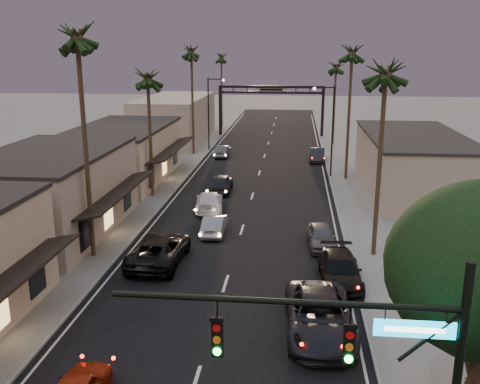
% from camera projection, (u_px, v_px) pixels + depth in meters
% --- Properties ---
extents(ground, '(200.00, 200.00, 0.00)m').
position_uv_depth(ground, '(255.00, 187.00, 49.39)').
color(ground, slate).
rests_on(ground, ground).
extents(road, '(14.00, 120.00, 0.02)m').
position_uv_depth(road, '(259.00, 175.00, 54.19)').
color(road, black).
rests_on(road, ground).
extents(sidewalk_left, '(5.00, 92.00, 0.12)m').
position_uv_depth(sidewalk_left, '(181.00, 159.00, 61.84)').
color(sidewalk_left, slate).
rests_on(sidewalk_left, ground).
extents(sidewalk_right, '(5.00, 92.00, 0.12)m').
position_uv_depth(sidewalk_right, '(347.00, 162.00, 59.94)').
color(sidewalk_right, slate).
rests_on(sidewalk_right, ground).
extents(storefront_mid, '(8.00, 14.00, 5.50)m').
position_uv_depth(storefront_mid, '(50.00, 195.00, 36.53)').
color(storefront_mid, '#A69C85').
rests_on(storefront_mid, ground).
extents(storefront_far, '(8.00, 16.00, 5.00)m').
position_uv_depth(storefront_far, '(124.00, 154.00, 51.96)').
color(storefront_far, '#C6B597').
rests_on(storefront_far, ground).
extents(storefront_dist, '(8.00, 20.00, 6.00)m').
position_uv_depth(storefront_dist, '(175.00, 119.00, 73.91)').
color(storefront_dist, '#A69C85').
rests_on(storefront_dist, ground).
extents(building_right, '(8.00, 18.00, 5.00)m').
position_uv_depth(building_right, '(412.00, 164.00, 47.33)').
color(building_right, '#A69C85').
rests_on(building_right, ground).
extents(traffic_signal, '(8.51, 0.22, 7.80)m').
position_uv_depth(traffic_signal, '(377.00, 363.00, 12.92)').
color(traffic_signal, black).
rests_on(traffic_signal, ground).
extents(arch, '(15.20, 0.40, 7.27)m').
position_uv_depth(arch, '(271.00, 98.00, 76.75)').
color(arch, black).
rests_on(arch, ground).
extents(streetlight_right, '(2.13, 0.30, 9.00)m').
position_uv_depth(streetlight_right, '(330.00, 124.00, 52.11)').
color(streetlight_right, black).
rests_on(streetlight_right, ground).
extents(streetlight_left, '(2.13, 0.30, 9.00)m').
position_uv_depth(streetlight_left, '(211.00, 108.00, 65.98)').
color(streetlight_left, black).
rests_on(streetlight_left, ground).
extents(palm_lb, '(3.20, 3.20, 15.20)m').
position_uv_depth(palm_lb, '(77.00, 31.00, 29.47)').
color(palm_lb, '#38281C').
rests_on(palm_lb, ground).
extents(palm_lc, '(3.20, 3.20, 12.20)m').
position_uv_depth(palm_lc, '(147.00, 73.00, 43.68)').
color(palm_lc, '#38281C').
rests_on(palm_lc, ground).
extents(palm_ld, '(3.20, 3.20, 14.20)m').
position_uv_depth(palm_ld, '(191.00, 48.00, 61.42)').
color(palm_ld, '#38281C').
rests_on(palm_ld, ground).
extents(palm_ra, '(3.20, 3.20, 13.20)m').
position_uv_depth(palm_ra, '(386.00, 67.00, 30.18)').
color(palm_ra, '#38281C').
rests_on(palm_ra, ground).
extents(palm_rb, '(3.20, 3.20, 14.20)m').
position_uv_depth(palm_rb, '(352.00, 49.00, 49.13)').
color(palm_rb, '#38281C').
rests_on(palm_rb, ground).
extents(palm_rc, '(3.20, 3.20, 12.20)m').
position_uv_depth(palm_rc, '(336.00, 64.00, 68.85)').
color(palm_rc, '#38281C').
rests_on(palm_rc, ground).
extents(palm_far, '(3.20, 3.20, 13.20)m').
position_uv_depth(palm_far, '(221.00, 55.00, 83.73)').
color(palm_far, '#38281C').
rests_on(palm_far, ground).
extents(oncoming_pickup, '(3.01, 6.24, 1.71)m').
position_uv_depth(oncoming_pickup, '(159.00, 249.00, 31.82)').
color(oncoming_pickup, black).
rests_on(oncoming_pickup, ground).
extents(oncoming_silver, '(1.54, 4.12, 1.35)m').
position_uv_depth(oncoming_silver, '(214.00, 224.00, 36.90)').
color(oncoming_silver, gray).
rests_on(oncoming_silver, ground).
extents(oncoming_white, '(2.71, 5.31, 1.48)m').
position_uv_depth(oncoming_white, '(209.00, 201.00, 42.29)').
color(oncoming_white, white).
rests_on(oncoming_white, ground).
extents(oncoming_dgrey, '(1.99, 4.87, 1.66)m').
position_uv_depth(oncoming_dgrey, '(220.00, 183.00, 47.54)').
color(oncoming_dgrey, black).
rests_on(oncoming_dgrey, ground).
extents(oncoming_grey_far, '(1.47, 4.21, 1.39)m').
position_uv_depth(oncoming_grey_far, '(222.00, 151.00, 63.01)').
color(oncoming_grey_far, '#45454A').
rests_on(oncoming_grey_far, ground).
extents(curbside_near, '(3.24, 6.51, 1.77)m').
position_uv_depth(curbside_near, '(319.00, 316.00, 23.86)').
color(curbside_near, black).
rests_on(curbside_near, ground).
extents(curbside_black, '(2.32, 5.42, 1.56)m').
position_uv_depth(curbside_black, '(340.00, 270.00, 29.04)').
color(curbside_black, black).
rests_on(curbside_black, ground).
extents(curbside_grey, '(2.01, 4.32, 1.43)m').
position_uv_depth(curbside_grey, '(321.00, 237.00, 34.41)').
color(curbside_grey, '#535459').
rests_on(curbside_grey, ground).
extents(curbside_far, '(1.89, 4.56, 1.47)m').
position_uv_depth(curbside_far, '(317.00, 155.00, 60.56)').
color(curbside_far, black).
rests_on(curbside_far, ground).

